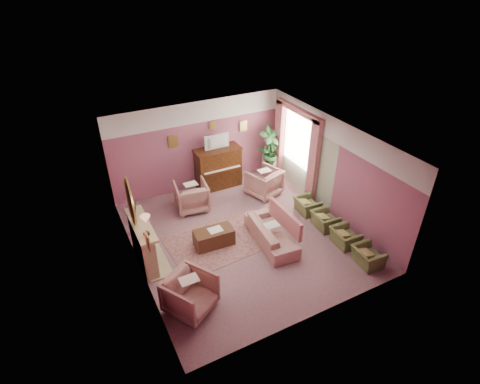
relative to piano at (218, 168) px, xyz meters
name	(u,v)px	position (x,y,z in m)	size (l,w,h in m)	color
floor	(243,236)	(-0.50, -2.68, -0.65)	(5.50, 6.00, 0.01)	#825C63
ceiling	(244,140)	(-0.50, -2.68, 2.15)	(5.50, 6.00, 0.01)	silver
wall_back	(198,146)	(-0.50, 0.32, 0.75)	(5.50, 0.02, 2.80)	#7B4D6A
wall_front	(318,267)	(-0.50, -5.68, 0.75)	(5.50, 0.02, 2.80)	#7B4D6A
wall_left	(133,222)	(-3.25, -2.68, 0.75)	(0.02, 6.00, 2.80)	#7B4D6A
wall_right	(331,167)	(2.25, -2.68, 0.75)	(0.02, 6.00, 2.80)	#7B4D6A
picture_rail_band	(196,113)	(-0.50, 0.31, 1.82)	(5.50, 0.01, 0.65)	silver
stripe_panel	(302,159)	(2.23, -1.38, 0.42)	(0.01, 3.00, 2.15)	#A3AE91
fireplace_surround	(143,244)	(-3.09, -2.48, -0.10)	(0.30, 1.40, 1.10)	#C6B482
fireplace_inset	(148,248)	(-2.99, -2.48, -0.25)	(0.18, 0.72, 0.68)	black
fire_ember	(151,253)	(-2.95, -2.48, -0.43)	(0.06, 0.54, 0.10)	red
mantel_shelf	(141,225)	(-3.06, -2.48, 0.47)	(0.40, 1.55, 0.07)	#C6B482
hearth	(154,259)	(-2.89, -2.48, -0.64)	(0.55, 1.50, 0.02)	#C6B482
mirror_frame	(130,202)	(-3.20, -2.48, 1.15)	(0.04, 0.72, 1.20)	tan
mirror_glass	(131,201)	(-3.17, -2.48, 1.15)	(0.01, 0.60, 1.06)	white
sconce_shade	(146,219)	(-3.12, -3.53, 1.33)	(0.20, 0.20, 0.16)	#F0A87B
piano	(218,168)	(0.00, 0.00, 0.00)	(1.40, 0.60, 1.30)	#3B1E0C
piano_keyshelf	(223,171)	(0.00, -0.35, 0.07)	(1.30, 0.12, 0.06)	#3B1E0C
piano_keys	(223,170)	(0.00, -0.35, 0.11)	(1.20, 0.08, 0.02)	beige
piano_top	(217,149)	(0.00, 0.00, 0.66)	(1.45, 0.65, 0.04)	#3B1E0C
television	(218,141)	(0.00, -0.05, 0.95)	(0.80, 0.12, 0.48)	black
print_back_left	(173,142)	(-1.30, 0.28, 1.07)	(0.30, 0.03, 0.38)	tan
print_back_right	(243,126)	(1.05, 0.28, 1.13)	(0.26, 0.03, 0.34)	tan
print_back_mid	(213,125)	(0.00, 0.28, 1.35)	(0.22, 0.03, 0.26)	tan
print_left_wall	(148,241)	(-3.21, -3.88, 1.07)	(0.03, 0.28, 0.36)	tan
window_blind	(299,138)	(2.20, -1.13, 1.05)	(0.03, 1.40, 1.80)	#C2B29D
curtain_left	(313,162)	(2.12, -2.05, 0.65)	(0.16, 0.34, 2.60)	#A95D62
curtain_right	(279,139)	(2.12, -0.21, 0.65)	(0.16, 0.34, 2.60)	#A95D62
pelmet	(299,111)	(2.12, -1.13, 1.91)	(0.16, 2.20, 0.16)	#A95D62
mantel_plant	(134,207)	(-3.05, -1.93, 0.64)	(0.16, 0.16, 0.28)	#255929
mantel_vase	(147,233)	(-3.05, -2.98, 0.58)	(0.16, 0.16, 0.16)	silver
area_rug	(217,242)	(-1.22, -2.59, -0.64)	(2.50, 1.80, 0.01)	#895954
coffee_table	(214,237)	(-1.33, -2.63, -0.43)	(1.00, 0.50, 0.45)	#442716
table_paper	(215,230)	(-1.28, -2.63, -0.20)	(0.35, 0.28, 0.01)	white
sofa	(271,230)	(0.03, -3.21, -0.27)	(0.63, 1.90, 0.77)	tan
sofa_throw	(285,219)	(0.43, -3.21, -0.05)	(0.10, 1.44, 0.53)	#A95D62
floral_armchair_left	(191,195)	(-1.23, -0.82, -0.18)	(0.90, 0.90, 0.94)	tan
floral_armchair_right	(264,181)	(1.05, -1.10, -0.18)	(0.90, 0.90, 0.94)	tan
floral_armchair_front	(190,292)	(-2.61, -4.33, -0.18)	(0.90, 0.90, 0.94)	tan
olive_chair_a	(368,254)	(1.66, -5.00, -0.35)	(0.49, 0.70, 0.60)	#596736
olive_chair_b	(345,235)	(1.66, -4.18, -0.35)	(0.49, 0.70, 0.60)	#596736
olive_chair_c	(325,218)	(1.66, -3.36, -0.35)	(0.49, 0.70, 0.60)	#596736
olive_chair_d	(307,203)	(1.66, -2.54, -0.35)	(0.49, 0.70, 0.60)	#596736
side_table	(269,164)	(1.89, -0.04, -0.30)	(0.52, 0.52, 0.70)	silver
side_plant_big	(270,150)	(1.89, -0.04, 0.22)	(0.30, 0.30, 0.34)	#255929
side_plant_small	(275,152)	(2.01, -0.14, 0.19)	(0.16, 0.16, 0.28)	#255929
palm_pot	(269,171)	(1.80, -0.16, -0.48)	(0.34, 0.34, 0.34)	#AF5138
palm_plant	(270,147)	(1.80, -0.16, 0.41)	(0.76, 0.76, 1.44)	#255929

